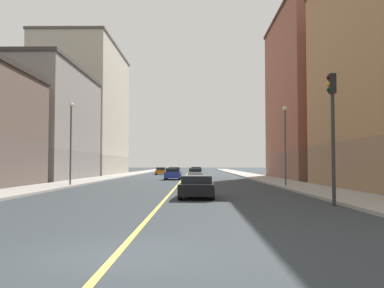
% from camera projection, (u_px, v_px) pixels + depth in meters
% --- Properties ---
extents(ground_plane, '(400.00, 400.00, 0.00)m').
position_uv_depth(ground_plane, '(115.00, 257.00, 8.44)').
color(ground_plane, '#2E353A').
rests_on(ground_plane, ground).
extents(sidewalk_left, '(3.73, 168.00, 0.15)m').
position_uv_depth(sidewalk_left, '(257.00, 177.00, 57.28)').
color(sidewalk_left, '#9E9B93').
rests_on(sidewalk_left, ground).
extents(sidewalk_right, '(3.73, 168.00, 0.15)m').
position_uv_depth(sidewalk_right, '(111.00, 177.00, 57.49)').
color(sidewalk_right, '#9E9B93').
rests_on(sidewalk_right, ground).
extents(lane_center_stripe, '(0.16, 154.00, 0.01)m').
position_uv_depth(lane_center_stripe, '(184.00, 177.00, 57.38)').
color(lane_center_stripe, '#E5D14C').
rests_on(lane_center_stripe, ground).
extents(building_left_mid, '(11.88, 20.00, 20.86)m').
position_uv_depth(building_left_mid, '(325.00, 95.00, 52.16)').
color(building_left_mid, brown).
rests_on(building_left_mid, ground).
extents(building_right_midblock, '(11.88, 19.40, 13.16)m').
position_uv_depth(building_right_midblock, '(33.00, 124.00, 49.63)').
color(building_right_midblock, slate).
rests_on(building_right_midblock, ground).
extents(building_right_distant, '(11.88, 23.76, 21.97)m').
position_uv_depth(building_right_distant, '(84.00, 111.00, 72.30)').
color(building_right_distant, '#9D9688').
rests_on(building_right_distant, ground).
extents(traffic_light_left_near, '(0.40, 0.32, 5.93)m').
position_uv_depth(traffic_light_left_near, '(332.00, 120.00, 18.72)').
color(traffic_light_left_near, '#2D2D2D').
rests_on(traffic_light_left_near, ground).
extents(street_lamp_left_near, '(0.36, 0.36, 6.35)m').
position_uv_depth(street_lamp_left_near, '(285.00, 137.00, 33.46)').
color(street_lamp_left_near, '#4C4C51').
rests_on(street_lamp_left_near, ground).
extents(street_lamp_right_near, '(0.36, 0.36, 6.82)m').
position_uv_depth(street_lamp_right_near, '(71.00, 134.00, 34.69)').
color(street_lamp_right_near, '#4C4C51').
rests_on(street_lamp_right_near, ground).
extents(car_blue, '(1.90, 4.37, 1.35)m').
position_uv_depth(car_blue, '(173.00, 174.00, 49.82)').
color(car_blue, '#23389E').
rests_on(car_blue, ground).
extents(car_white, '(1.91, 4.31, 1.35)m').
position_uv_depth(car_white, '(196.00, 171.00, 71.54)').
color(car_white, white).
rests_on(car_white, ground).
extents(car_orange, '(1.86, 4.39, 1.25)m').
position_uv_depth(car_orange, '(161.00, 171.00, 72.94)').
color(car_orange, orange).
rests_on(car_orange, ground).
extents(car_silver, '(1.79, 4.19, 1.33)m').
position_uv_depth(car_silver, '(195.00, 174.00, 51.44)').
color(car_silver, silver).
rests_on(car_silver, ground).
extents(car_black, '(2.01, 4.44, 1.23)m').
position_uv_depth(car_black, '(197.00, 187.00, 23.09)').
color(car_black, black).
rests_on(car_black, ground).
extents(car_teal, '(1.93, 4.40, 1.37)m').
position_uv_depth(car_teal, '(174.00, 172.00, 62.21)').
color(car_teal, '#196670').
rests_on(car_teal, ground).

